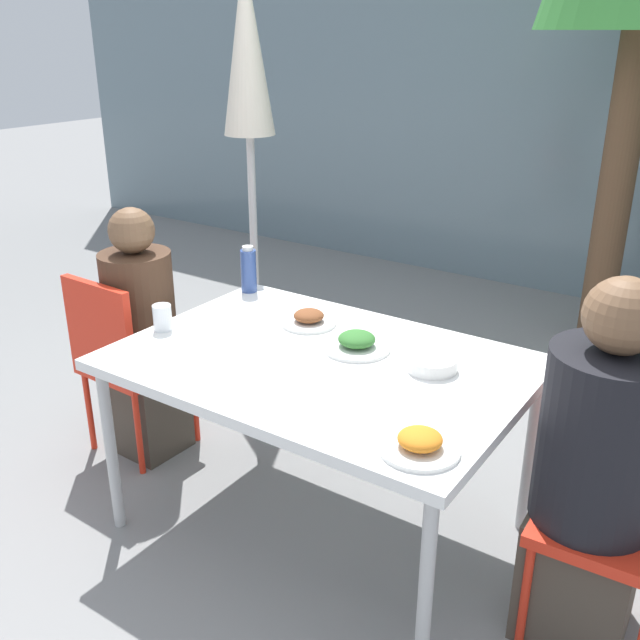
# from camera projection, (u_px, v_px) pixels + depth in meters

# --- Properties ---
(ground_plane) EXTENTS (24.00, 24.00, 0.00)m
(ground_plane) POSITION_uv_depth(u_px,v_px,m) (320.00, 525.00, 2.84)
(ground_plane) COLOR gray
(building_facade) EXTENTS (10.00, 0.20, 3.00)m
(building_facade) POSITION_uv_depth(u_px,v_px,m) (596.00, 82.00, 4.81)
(building_facade) COLOR slate
(building_facade) RESTS_ON ground
(dining_table) EXTENTS (1.45, 1.00, 0.73)m
(dining_table) POSITION_uv_depth(u_px,v_px,m) (320.00, 371.00, 2.58)
(dining_table) COLOR white
(dining_table) RESTS_ON ground
(chair_left) EXTENTS (0.41, 0.41, 0.86)m
(chair_left) POSITION_uv_depth(u_px,v_px,m) (122.00, 354.00, 3.14)
(chair_left) COLOR red
(chair_left) RESTS_ON ground
(person_left) EXTENTS (0.31, 0.31, 1.15)m
(person_left) POSITION_uv_depth(u_px,v_px,m) (143.00, 341.00, 3.16)
(person_left) COLOR #473D33
(person_left) RESTS_ON ground
(chair_right) EXTENTS (0.42, 0.42, 0.86)m
(chair_right) POSITION_uv_depth(u_px,v_px,m) (614.00, 491.00, 2.21)
(chair_right) COLOR red
(chair_right) RESTS_ON ground
(person_right) EXTENTS (0.37, 0.37, 1.22)m
(person_right) POSITION_uv_depth(u_px,v_px,m) (595.00, 481.00, 2.14)
(person_right) COLOR #473D33
(person_right) RESTS_ON ground
(closed_umbrella) EXTENTS (0.36, 0.36, 2.20)m
(closed_umbrella) POSITION_uv_depth(u_px,v_px,m) (248.00, 84.00, 3.66)
(closed_umbrella) COLOR #333333
(closed_umbrella) RESTS_ON ground
(plate_0) EXTENTS (0.22, 0.22, 0.06)m
(plate_0) POSITION_uv_depth(u_px,v_px,m) (309.00, 319.00, 2.85)
(plate_0) COLOR white
(plate_0) RESTS_ON dining_table
(plate_1) EXTENTS (0.25, 0.25, 0.07)m
(plate_1) POSITION_uv_depth(u_px,v_px,m) (357.00, 343.00, 2.62)
(plate_1) COLOR white
(plate_1) RESTS_ON dining_table
(plate_2) EXTENTS (0.23, 0.23, 0.06)m
(plate_2) POSITION_uv_depth(u_px,v_px,m) (420.00, 444.00, 1.99)
(plate_2) COLOR white
(plate_2) RESTS_ON dining_table
(bottle) EXTENTS (0.07, 0.07, 0.21)m
(bottle) POSITION_uv_depth(u_px,v_px,m) (249.00, 270.00, 3.18)
(bottle) COLOR #334C8E
(bottle) RESTS_ON dining_table
(drinking_cup) EXTENTS (0.07, 0.07, 0.10)m
(drinking_cup) POSITION_uv_depth(u_px,v_px,m) (162.00, 318.00, 2.79)
(drinking_cup) COLOR white
(drinking_cup) RESTS_ON dining_table
(salad_bowl) EXTENTS (0.18, 0.18, 0.05)m
(salad_bowl) POSITION_uv_depth(u_px,v_px,m) (432.00, 363.00, 2.47)
(salad_bowl) COLOR white
(salad_bowl) RESTS_ON dining_table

